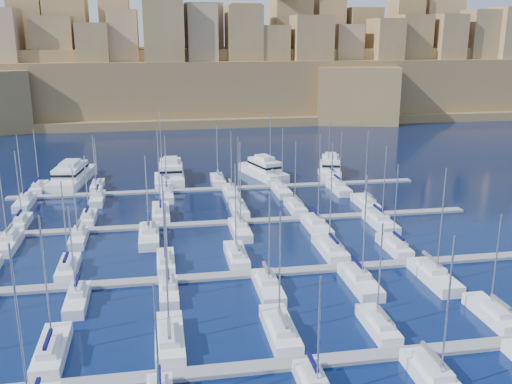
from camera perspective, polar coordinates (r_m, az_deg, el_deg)
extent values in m
plane|color=black|center=(88.40, -1.38, -5.18)|extent=(600.00, 600.00, 0.00)
cube|color=slate|center=(58.30, 3.81, -16.75)|extent=(84.00, 2.00, 0.40)
cube|color=slate|center=(77.36, -0.05, -8.16)|extent=(84.00, 2.00, 0.40)
cube|color=slate|center=(97.66, -2.25, -3.02)|extent=(84.00, 2.00, 0.40)
cube|color=slate|center=(118.58, -3.67, 0.33)|extent=(84.00, 2.00, 0.40)
cube|color=silver|center=(62.75, -19.70, -14.83)|extent=(2.80, 9.35, 1.67)
cube|color=silver|center=(61.38, -19.94, -14.31)|extent=(1.96, 4.21, 0.70)
cylinder|color=#9EA0A8|center=(59.84, -20.29, -8.34)|extent=(0.18, 0.18, 13.40)
cube|color=#08083D|center=(60.48, -20.11, -13.66)|extent=(0.35, 3.74, 0.35)
cube|color=silver|center=(61.91, -8.64, -14.45)|extent=(2.95, 9.84, 1.69)
cube|color=silver|center=(60.46, -8.66, -13.93)|extent=(2.07, 4.43, 0.70)
cylinder|color=#9EA0A8|center=(58.62, -8.98, -7.03)|extent=(0.18, 0.18, 15.21)
cube|color=#595B60|center=(59.52, -8.69, -13.28)|extent=(0.35, 3.94, 0.35)
cube|color=silver|center=(62.96, 2.42, -13.72)|extent=(2.89, 9.64, 1.68)
cube|color=silver|center=(61.56, 2.62, -13.19)|extent=(2.02, 4.34, 0.70)
cylinder|color=#9EA0A8|center=(60.25, 2.39, -7.63)|extent=(0.18, 0.18, 12.46)
cube|color=#595B60|center=(60.65, 2.74, -12.54)|extent=(0.35, 3.86, 0.35)
cube|color=silver|center=(65.24, 12.09, -13.01)|extent=(2.43, 8.09, 1.60)
cube|color=silver|center=(64.05, 12.42, -12.43)|extent=(1.70, 3.64, 0.70)
cylinder|color=#9EA0A8|center=(62.87, 12.28, -7.81)|extent=(0.18, 0.18, 10.92)
cube|color=#595B60|center=(63.24, 12.62, -11.76)|extent=(0.35, 3.24, 0.35)
cube|color=silver|center=(71.42, 22.52, -11.27)|extent=(2.60, 8.68, 1.63)
cube|color=silver|center=(70.28, 22.99, -10.71)|extent=(1.82, 3.90, 0.70)
cylinder|color=#9EA0A8|center=(69.26, 22.87, -6.42)|extent=(0.18, 0.18, 11.04)
cube|color=#595B60|center=(69.52, 23.28, -10.08)|extent=(0.35, 3.47, 0.35)
cylinder|color=#9EA0A8|center=(48.23, -22.49, -13.26)|extent=(0.18, 0.18, 15.29)
cylinder|color=#9EA0A8|center=(49.17, -9.88, -14.72)|extent=(0.18, 0.18, 10.89)
cube|color=#08083D|center=(52.60, -9.68, -17.69)|extent=(0.35, 3.07, 0.35)
cube|color=silver|center=(54.25, 5.77, -17.69)|extent=(1.70, 3.64, 0.70)
cylinder|color=#9EA0A8|center=(50.71, 6.30, -13.80)|extent=(0.18, 0.18, 10.49)
cube|color=#08083D|center=(54.01, 5.68, -16.53)|extent=(0.35, 3.24, 0.35)
cube|color=silver|center=(57.20, 17.66, -17.82)|extent=(3.00, 10.00, 1.70)
cube|color=silver|center=(57.30, 17.29, -16.30)|extent=(2.10, 4.50, 0.70)
cylinder|color=#9EA0A8|center=(53.07, 18.60, -11.14)|extent=(0.18, 0.18, 13.63)
cube|color=#595B60|center=(57.14, 17.15, -15.16)|extent=(0.35, 4.00, 0.35)
cube|color=silver|center=(82.09, -18.24, -7.31)|extent=(2.52, 8.41, 1.62)
cube|color=silver|center=(80.88, -18.39, -6.78)|extent=(1.77, 3.79, 0.70)
cylinder|color=#9EA0A8|center=(80.27, -18.59, -2.91)|extent=(0.18, 0.18, 11.36)
cube|color=#08083D|center=(80.12, -18.49, -6.20)|extent=(0.35, 3.37, 0.35)
cube|color=silver|center=(80.90, -9.01, -7.03)|extent=(2.41, 8.03, 1.60)
cube|color=silver|center=(79.73, -9.03, -6.48)|extent=(1.69, 3.61, 0.70)
cylinder|color=#9EA0A8|center=(78.98, -9.22, -2.44)|extent=(0.18, 0.18, 11.76)
cube|color=#08083D|center=(78.97, -9.06, -5.89)|extent=(0.35, 3.21, 0.35)
cube|color=silver|center=(82.05, -1.97, -6.48)|extent=(2.74, 9.14, 1.66)
cube|color=silver|center=(80.77, -1.89, -5.95)|extent=(1.92, 4.11, 0.70)
cylinder|color=#9EA0A8|center=(80.06, -2.06, -1.59)|extent=(0.18, 0.18, 12.73)
cube|color=#595B60|center=(79.97, -1.85, -5.37)|extent=(0.35, 3.65, 0.35)
cube|color=silver|center=(85.37, 7.41, -5.69)|extent=(3.03, 10.09, 1.70)
cube|color=silver|center=(84.04, 7.64, -5.17)|extent=(2.12, 4.54, 0.70)
cylinder|color=#9EA0A8|center=(83.18, 7.51, -0.20)|extent=(0.18, 0.18, 15.01)
cube|color=#08083D|center=(83.23, 7.77, -4.62)|extent=(0.35, 4.04, 0.35)
cube|color=silver|center=(88.04, 13.63, -5.37)|extent=(2.60, 8.68, 1.63)
cube|color=silver|center=(86.89, 13.91, -4.85)|extent=(1.82, 3.91, 0.70)
cylinder|color=#9EA0A8|center=(86.30, 13.80, -1.13)|extent=(0.18, 0.18, 11.72)
cube|color=#08083D|center=(86.17, 14.06, -4.29)|extent=(0.35, 3.47, 0.35)
cube|color=silver|center=(72.44, -17.44, -10.39)|extent=(2.44, 8.13, 1.61)
cube|color=silver|center=(72.69, -17.44, -9.29)|extent=(1.71, 3.66, 0.70)
cylinder|color=#9EA0A8|center=(69.59, -17.91, -5.79)|extent=(0.18, 0.18, 11.15)
cube|color=#08083D|center=(72.64, -17.46, -8.40)|extent=(0.35, 3.25, 0.35)
cube|color=silver|center=(71.88, -8.71, -10.03)|extent=(2.32, 7.72, 1.59)
cube|color=silver|center=(72.10, -8.77, -8.95)|extent=(1.62, 3.47, 0.70)
cylinder|color=#9EA0A8|center=(69.21, -8.90, -5.79)|extent=(0.18, 0.18, 10.11)
cube|color=#08083D|center=(72.02, -8.81, -8.06)|extent=(0.35, 3.09, 0.35)
cube|color=silver|center=(72.30, 1.23, -9.64)|extent=(2.77, 9.22, 1.66)
cube|color=silver|center=(72.63, 1.09, -8.50)|extent=(1.94, 4.15, 0.70)
cylinder|color=#9EA0A8|center=(69.27, 1.33, -4.74)|extent=(0.18, 0.18, 11.86)
cube|color=#595B60|center=(72.63, 1.02, -7.59)|extent=(0.35, 3.69, 0.35)
cube|color=silver|center=(75.02, 10.37, -8.92)|extent=(2.97, 9.91, 1.70)
cube|color=silver|center=(75.39, 10.16, -7.79)|extent=(2.08, 4.46, 0.70)
cylinder|color=#9EA0A8|center=(71.80, 10.80, -3.56)|extent=(0.18, 0.18, 13.48)
cube|color=#08083D|center=(75.41, 10.07, -6.92)|extent=(0.35, 3.96, 0.35)
cube|color=silver|center=(78.75, 17.40, -8.19)|extent=(3.09, 10.30, 1.71)
cube|color=silver|center=(79.13, 17.14, -7.10)|extent=(2.16, 4.63, 0.70)
cylinder|color=#9EA0A8|center=(75.60, 18.06, -2.87)|extent=(0.18, 0.18, 13.98)
cube|color=#595B60|center=(79.17, 17.03, -6.26)|extent=(0.35, 4.12, 0.35)
cube|color=silver|center=(103.96, -22.35, -2.89)|extent=(2.23, 7.44, 1.57)
cube|color=silver|center=(102.93, -22.50, -2.42)|extent=(1.56, 3.35, 0.70)
cylinder|color=#9EA0A8|center=(102.56, -22.68, 0.65)|extent=(0.18, 0.18, 11.52)
cube|color=#08083D|center=(102.29, -22.60, -1.93)|extent=(0.35, 2.98, 0.35)
cube|color=silver|center=(102.29, -16.38, -2.62)|extent=(2.37, 7.92, 1.60)
cube|color=silver|center=(101.20, -16.47, -2.14)|extent=(1.66, 3.56, 0.70)
cylinder|color=#9EA0A8|center=(101.04, -16.61, 0.64)|extent=(0.18, 0.18, 10.25)
cube|color=#08083D|center=(100.52, -16.54, -1.64)|extent=(0.35, 3.17, 0.35)
cube|color=silver|center=(102.51, -9.50, -2.11)|extent=(3.00, 10.00, 1.70)
cube|color=silver|center=(101.20, -9.52, -1.64)|extent=(2.10, 4.50, 0.70)
cylinder|color=#9EA0A8|center=(100.88, -9.70, 2.33)|extent=(0.18, 0.18, 14.38)
cube|color=#08083D|center=(100.42, -9.54, -1.15)|extent=(0.35, 4.00, 0.35)
cube|color=silver|center=(102.93, -1.72, -1.84)|extent=(2.68, 8.93, 1.65)
cube|color=silver|center=(101.74, -1.65, -1.36)|extent=(1.87, 4.02, 0.70)
cylinder|color=#9EA0A8|center=(101.46, -1.79, 2.06)|extent=(0.18, 0.18, 12.56)
cube|color=#595B60|center=(101.01, -1.62, -0.86)|extent=(0.35, 3.57, 0.35)
cube|color=silver|center=(104.67, 3.95, -1.58)|extent=(2.57, 8.58, 1.63)
cube|color=silver|center=(103.54, 4.07, -1.10)|extent=(1.80, 3.86, 0.70)
cylinder|color=#9EA0A8|center=(103.35, 3.96, 1.93)|extent=(0.18, 0.18, 11.33)
cube|color=#595B60|center=(102.84, 4.14, -0.61)|extent=(0.35, 3.43, 0.35)
cube|color=silver|center=(108.84, 10.87, -1.15)|extent=(2.73, 9.10, 1.66)
cube|color=silver|center=(107.70, 11.07, -0.68)|extent=(1.91, 4.10, 0.70)
cylinder|color=#9EA0A8|center=(107.41, 10.98, 2.67)|extent=(0.18, 0.18, 13.00)
cube|color=#595B60|center=(107.01, 11.18, -0.21)|extent=(0.35, 3.64, 0.35)
cube|color=silver|center=(94.34, -23.49, -4.83)|extent=(2.79, 9.30, 1.66)
cube|color=silver|center=(94.81, -23.44, -3.96)|extent=(1.95, 4.18, 0.70)
cylinder|color=#9EA0A8|center=(91.70, -24.06, -0.48)|extent=(0.18, 0.18, 13.50)
cube|color=#595B60|center=(94.91, -23.45, -3.27)|extent=(0.35, 3.72, 0.35)
cube|color=silver|center=(93.00, -17.31, -4.52)|extent=(2.40, 8.00, 1.60)
cube|color=silver|center=(93.37, -17.31, -3.69)|extent=(1.68, 3.60, 0.70)
cylinder|color=#9EA0A8|center=(90.78, -17.65, -0.99)|extent=(0.18, 0.18, 10.60)
cube|color=#595B60|center=(93.42, -17.33, -3.00)|extent=(0.35, 3.20, 0.35)
cube|color=silver|center=(91.06, -10.64, -4.45)|extent=(3.06, 10.20, 1.71)
cube|color=silver|center=(91.63, -10.67, -3.53)|extent=(2.14, 4.59, 0.70)
cylinder|color=#9EA0A8|center=(88.45, -10.87, -0.31)|extent=(0.18, 0.18, 12.27)
cube|color=#08083D|center=(91.78, -10.70, -2.81)|extent=(0.35, 4.08, 0.35)
cube|color=silver|center=(92.32, -1.59, -3.92)|extent=(2.78, 9.27, 1.66)
cube|color=silver|center=(92.80, -1.68, -3.04)|extent=(1.95, 4.17, 0.70)
cylinder|color=#9EA0A8|center=(89.58, -1.59, 0.67)|extent=(0.18, 0.18, 13.86)
cube|color=#595B60|center=(92.91, -1.73, -2.34)|extent=(0.35, 3.71, 0.35)
cube|color=silver|center=(94.51, 6.10, -3.52)|extent=(3.01, 10.03, 1.70)
cube|color=silver|center=(95.04, 5.95, -2.64)|extent=(2.11, 4.52, 0.70)
cylinder|color=#9EA0A8|center=(91.70, 6.33, 1.22)|extent=(0.18, 0.18, 14.68)
cube|color=#08083D|center=(95.17, 5.89, -1.95)|extent=(0.35, 4.01, 0.35)
cube|color=silver|center=(98.04, 12.36, -3.09)|extent=(3.00, 10.01, 1.70)
cube|color=silver|center=(98.55, 12.18, -2.25)|extent=(2.10, 4.51, 0.70)
cylinder|color=#9EA0A8|center=(95.59, 12.71, 0.87)|extent=(0.18, 0.18, 12.58)
cube|color=#08083D|center=(98.69, 12.11, -1.58)|extent=(0.35, 4.01, 0.35)
cube|color=silver|center=(125.41, -20.88, 0.31)|extent=(2.55, 8.50, 1.63)
cube|color=silver|center=(124.32, -21.00, 0.73)|extent=(1.79, 3.83, 0.70)
cylinder|color=#9EA0A8|center=(124.38, -21.13, 3.25)|extent=(0.18, 0.18, 11.36)
cube|color=#08083D|center=(123.67, -21.08, 1.15)|extent=(0.35, 3.40, 0.35)
cube|color=silver|center=(123.40, -15.55, 0.53)|extent=(2.40, 8.01, 1.60)
cube|color=silver|center=(122.34, -15.63, 0.96)|extent=(1.68, 3.60, 0.70)
cylinder|color=#9EA0A8|center=(122.52, -15.72, 3.08)|extent=(0.18, 0.18, 9.48)
cube|color=#08083D|center=(121.71, -15.68, 1.39)|extent=(0.35, 3.20, 0.35)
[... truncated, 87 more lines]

